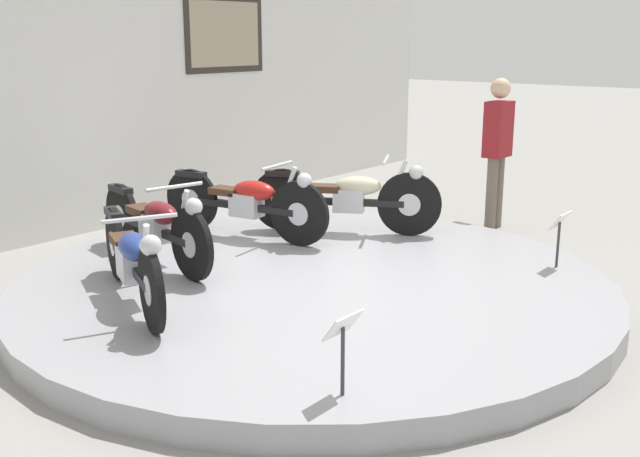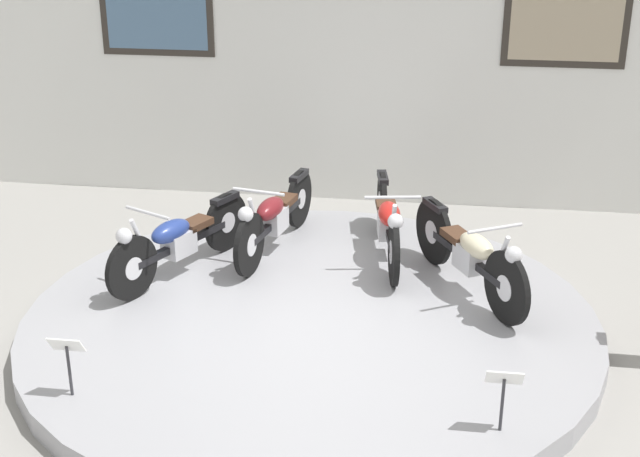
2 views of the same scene
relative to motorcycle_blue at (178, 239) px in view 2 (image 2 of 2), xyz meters
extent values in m
plane|color=gray|center=(1.40, -0.66, -0.58)|extent=(60.00, 60.00, 0.00)
cylinder|color=#99999E|center=(1.40, -0.66, -0.48)|extent=(5.14, 5.14, 0.20)
cube|color=silver|center=(1.40, 2.93, 1.47)|extent=(14.00, 0.20, 4.10)
cube|color=#2D2823|center=(-1.00, 2.82, 1.68)|extent=(1.40, 0.02, 1.00)
cube|color=slate|center=(-1.00, 2.82, 1.68)|extent=(1.24, 0.02, 0.84)
cube|color=#2D2823|center=(3.80, 2.82, 1.68)|extent=(1.40, 0.02, 1.00)
cube|color=tan|center=(3.80, 2.82, 1.68)|extent=(1.24, 0.02, 0.84)
cylinder|color=black|center=(-0.28, -0.57, -0.07)|extent=(0.32, 0.58, 0.62)
cylinder|color=silver|center=(-0.28, -0.57, -0.07)|extent=(0.15, 0.22, 0.22)
cylinder|color=black|center=(0.31, 0.65, -0.07)|extent=(0.32, 0.58, 0.62)
cylinder|color=silver|center=(0.31, 0.65, -0.07)|extent=(0.15, 0.22, 0.22)
cube|color=black|center=(0.02, 0.04, -0.07)|extent=(0.60, 1.15, 0.07)
cube|color=silver|center=(0.00, 0.00, -0.05)|extent=(0.32, 0.38, 0.24)
ellipsoid|color=navy|center=(-0.04, -0.09, 0.11)|extent=(0.41, 0.53, 0.20)
cube|color=#472D1E|center=(0.11, 0.24, 0.07)|extent=(0.32, 0.38, 0.07)
cube|color=black|center=(0.31, 0.65, 0.19)|extent=(0.25, 0.37, 0.06)
cylinder|color=silver|center=(-0.21, -0.43, 0.13)|extent=(0.15, 0.24, 0.54)
cylinder|color=silver|center=(-0.16, -0.34, 0.39)|extent=(0.50, 0.26, 0.03)
sphere|color=silver|center=(-0.30, -0.62, 0.27)|extent=(0.15, 0.15, 0.15)
cylinder|color=black|center=(0.68, 0.09, -0.06)|extent=(0.18, 0.63, 0.63)
cylinder|color=silver|center=(0.68, 0.09, -0.06)|extent=(0.11, 0.23, 0.22)
cylinder|color=black|center=(0.96, 1.41, -0.06)|extent=(0.18, 0.63, 0.63)
cylinder|color=silver|center=(0.96, 1.41, -0.06)|extent=(0.11, 0.23, 0.22)
cube|color=black|center=(0.82, 0.75, -0.06)|extent=(0.32, 1.23, 0.07)
cube|color=silver|center=(0.81, 0.71, -0.04)|extent=(0.26, 0.35, 0.24)
ellipsoid|color=maroon|center=(0.79, 0.61, 0.12)|extent=(0.31, 0.51, 0.20)
cube|color=#472D1E|center=(0.86, 0.97, 0.08)|extent=(0.26, 0.35, 0.07)
cube|color=black|center=(0.96, 1.41, 0.21)|extent=(0.17, 0.37, 0.06)
cylinder|color=silver|center=(0.71, 0.24, 0.14)|extent=(0.09, 0.25, 0.54)
cylinder|color=silver|center=(0.73, 0.34, 0.40)|extent=(0.54, 0.14, 0.03)
sphere|color=silver|center=(0.67, 0.03, 0.28)|extent=(0.15, 0.15, 0.15)
cylinder|color=black|center=(2.08, 0.08, -0.05)|extent=(0.16, 0.66, 0.65)
cylinder|color=silver|center=(2.08, 0.08, -0.05)|extent=(0.10, 0.24, 0.23)
cylinder|color=black|center=(1.87, 1.42, -0.05)|extent=(0.16, 0.66, 0.65)
cylinder|color=silver|center=(1.87, 1.42, -0.05)|extent=(0.10, 0.24, 0.23)
cube|color=black|center=(1.98, 0.75, -0.05)|extent=(0.27, 1.24, 0.07)
cube|color=silver|center=(1.98, 0.71, -0.03)|extent=(0.25, 0.35, 0.24)
ellipsoid|color=red|center=(2.00, 0.61, 0.13)|extent=(0.29, 0.51, 0.20)
cube|color=#472D1E|center=(1.94, 0.97, 0.09)|extent=(0.25, 0.35, 0.07)
cube|color=black|center=(1.87, 1.42, 0.23)|extent=(0.16, 0.37, 0.06)
cylinder|color=silver|center=(2.06, 0.23, 0.15)|extent=(0.08, 0.25, 0.54)
cylinder|color=silver|center=(2.04, 0.34, 0.41)|extent=(0.54, 0.12, 0.03)
sphere|color=silver|center=(2.09, 0.02, 0.29)|extent=(0.15, 0.15, 0.15)
cylinder|color=black|center=(3.11, -0.55, -0.04)|extent=(0.37, 0.61, 0.67)
cylinder|color=silver|center=(3.11, -0.55, -0.04)|extent=(0.17, 0.24, 0.23)
cylinder|color=black|center=(2.45, 0.63, -0.04)|extent=(0.37, 0.61, 0.67)
cylinder|color=silver|center=(2.45, 0.63, -0.04)|extent=(0.17, 0.24, 0.23)
cube|color=black|center=(2.78, 0.04, -0.04)|extent=(0.67, 1.12, 0.07)
cube|color=silver|center=(2.80, 0.00, -0.02)|extent=(0.33, 0.38, 0.24)
ellipsoid|color=beige|center=(2.84, -0.08, 0.14)|extent=(0.43, 0.53, 0.20)
cube|color=#472D1E|center=(2.67, 0.23, 0.10)|extent=(0.33, 0.38, 0.07)
cube|color=black|center=(2.45, 0.63, 0.24)|extent=(0.26, 0.36, 0.06)
cylinder|color=silver|center=(3.03, -0.42, 0.16)|extent=(0.16, 0.24, 0.54)
cylinder|color=silver|center=(2.98, -0.33, 0.42)|extent=(0.49, 0.29, 0.03)
sphere|color=silver|center=(3.13, -0.60, 0.30)|extent=(0.15, 0.15, 0.15)
cylinder|color=#333338|center=(-0.21, -2.19, -0.17)|extent=(0.02, 0.02, 0.42)
cube|color=white|center=(-0.21, -2.19, 0.06)|extent=(0.26, 0.11, 0.15)
cylinder|color=#333338|center=(3.00, -2.19, -0.17)|extent=(0.02, 0.02, 0.42)
cube|color=white|center=(3.00, -2.19, 0.06)|extent=(0.26, 0.11, 0.15)
camera|label=1|loc=(-3.39, -4.59, 1.65)|focal=42.00mm
camera|label=2|loc=(2.48, -7.65, 3.40)|focal=50.00mm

